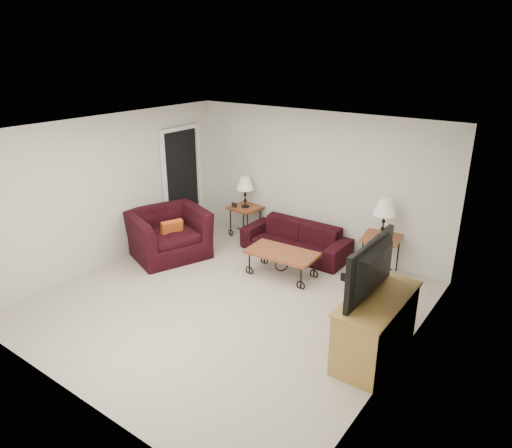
{
  "coord_description": "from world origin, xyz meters",
  "views": [
    {
      "loc": [
        3.86,
        -4.63,
        3.52
      ],
      "look_at": [
        0.0,
        0.7,
        1.0
      ],
      "focal_mm": 32.79,
      "sensor_mm": 36.0,
      "label": 1
    }
  ],
  "objects_px": {
    "lamp_left": "(245,192)",
    "coffee_table": "(282,264)",
    "armchair": "(168,233)",
    "sofa": "(295,239)",
    "backpack": "(350,274)",
    "lamp_right": "(384,218)",
    "side_table_right": "(380,255)",
    "tv_stand": "(376,327)",
    "television": "(380,270)",
    "side_table_left": "(245,221)"
  },
  "relations": [
    {
      "from": "lamp_left",
      "to": "coffee_table",
      "type": "height_order",
      "value": "lamp_left"
    },
    {
      "from": "lamp_left",
      "to": "coffee_table",
      "type": "bearing_deg",
      "value": -34.36
    },
    {
      "from": "coffee_table",
      "to": "armchair",
      "type": "height_order",
      "value": "armchair"
    },
    {
      "from": "sofa",
      "to": "backpack",
      "type": "relative_size",
      "value": 5.02
    },
    {
      "from": "lamp_right",
      "to": "side_table_right",
      "type": "bearing_deg",
      "value": 0.0
    },
    {
      "from": "sofa",
      "to": "tv_stand",
      "type": "bearing_deg",
      "value": -40.5
    },
    {
      "from": "sofa",
      "to": "side_table_right",
      "type": "xyz_separation_m",
      "value": [
        1.51,
        0.18,
        0.03
      ]
    },
    {
      "from": "sofa",
      "to": "coffee_table",
      "type": "xyz_separation_m",
      "value": [
        0.27,
        -0.86,
        -0.07
      ]
    },
    {
      "from": "lamp_right",
      "to": "television",
      "type": "relative_size",
      "value": 0.53
    },
    {
      "from": "side_table_right",
      "to": "coffee_table",
      "type": "bearing_deg",
      "value": -139.9
    },
    {
      "from": "lamp_right",
      "to": "coffee_table",
      "type": "relative_size",
      "value": 0.56
    },
    {
      "from": "backpack",
      "to": "television",
      "type": "bearing_deg",
      "value": -39.5
    },
    {
      "from": "coffee_table",
      "to": "backpack",
      "type": "bearing_deg",
      "value": 19.02
    },
    {
      "from": "sofa",
      "to": "tv_stand",
      "type": "distance_m",
      "value": 3.05
    },
    {
      "from": "lamp_left",
      "to": "tv_stand",
      "type": "relative_size",
      "value": 0.45
    },
    {
      "from": "television",
      "to": "backpack",
      "type": "bearing_deg",
      "value": -146.12
    },
    {
      "from": "lamp_right",
      "to": "backpack",
      "type": "bearing_deg",
      "value": -106.4
    },
    {
      "from": "side_table_right",
      "to": "armchair",
      "type": "height_order",
      "value": "armchair"
    },
    {
      "from": "side_table_left",
      "to": "television",
      "type": "bearing_deg",
      "value": -31.26
    },
    {
      "from": "sofa",
      "to": "lamp_right",
      "type": "relative_size",
      "value": 3.05
    },
    {
      "from": "lamp_left",
      "to": "backpack",
      "type": "relative_size",
      "value": 1.53
    },
    {
      "from": "side_table_left",
      "to": "side_table_right",
      "type": "bearing_deg",
      "value": 0.0
    },
    {
      "from": "sofa",
      "to": "side_table_right",
      "type": "height_order",
      "value": "side_table_right"
    },
    {
      "from": "coffee_table",
      "to": "lamp_left",
      "type": "bearing_deg",
      "value": 145.64
    },
    {
      "from": "sofa",
      "to": "television",
      "type": "bearing_deg",
      "value": -40.75
    },
    {
      "from": "side_table_right",
      "to": "tv_stand",
      "type": "xyz_separation_m",
      "value": [
        0.81,
        -2.16,
        0.08
      ]
    },
    {
      "from": "armchair",
      "to": "backpack",
      "type": "relative_size",
      "value": 3.33
    },
    {
      "from": "lamp_right",
      "to": "armchair",
      "type": "distance_m",
      "value": 3.69
    },
    {
      "from": "lamp_left",
      "to": "backpack",
      "type": "distance_m",
      "value": 2.75
    },
    {
      "from": "coffee_table",
      "to": "television",
      "type": "xyz_separation_m",
      "value": [
        2.03,
        -1.11,
        0.93
      ]
    },
    {
      "from": "armchair",
      "to": "backpack",
      "type": "bearing_deg",
      "value": -53.26
    },
    {
      "from": "tv_stand",
      "to": "backpack",
      "type": "bearing_deg",
      "value": 124.42
    },
    {
      "from": "side_table_left",
      "to": "coffee_table",
      "type": "xyz_separation_m",
      "value": [
        1.53,
        -1.04,
        -0.08
      ]
    },
    {
      "from": "side_table_right",
      "to": "coffee_table",
      "type": "relative_size",
      "value": 0.56
    },
    {
      "from": "side_table_left",
      "to": "lamp_right",
      "type": "distance_m",
      "value": 2.84
    },
    {
      "from": "side_table_left",
      "to": "armchair",
      "type": "height_order",
      "value": "armchair"
    },
    {
      "from": "sofa",
      "to": "armchair",
      "type": "bearing_deg",
      "value": -142.47
    },
    {
      "from": "lamp_right",
      "to": "lamp_left",
      "type": "bearing_deg",
      "value": -180.0
    },
    {
      "from": "lamp_right",
      "to": "tv_stand",
      "type": "distance_m",
      "value": 2.37
    },
    {
      "from": "armchair",
      "to": "backpack",
      "type": "height_order",
      "value": "armchair"
    },
    {
      "from": "side_table_right",
      "to": "backpack",
      "type": "distance_m",
      "value": 0.73
    },
    {
      "from": "lamp_left",
      "to": "coffee_table",
      "type": "xyz_separation_m",
      "value": [
        1.53,
        -1.04,
        -0.68
      ]
    },
    {
      "from": "tv_stand",
      "to": "backpack",
      "type": "height_order",
      "value": "tv_stand"
    },
    {
      "from": "side_table_right",
      "to": "tv_stand",
      "type": "height_order",
      "value": "tv_stand"
    },
    {
      "from": "tv_stand",
      "to": "lamp_left",
      "type": "bearing_deg",
      "value": 148.88
    },
    {
      "from": "lamp_left",
      "to": "backpack",
      "type": "xyz_separation_m",
      "value": [
        2.57,
        -0.69,
        -0.69
      ]
    },
    {
      "from": "side_table_right",
      "to": "lamp_right",
      "type": "height_order",
      "value": "lamp_right"
    },
    {
      "from": "tv_stand",
      "to": "armchair",
      "type": "bearing_deg",
      "value": 171.64
    },
    {
      "from": "armchair",
      "to": "tv_stand",
      "type": "relative_size",
      "value": 0.97
    },
    {
      "from": "tv_stand",
      "to": "television",
      "type": "relative_size",
      "value": 1.12
    }
  ]
}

